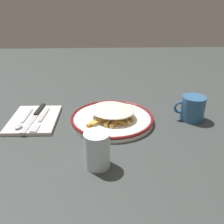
{
  "coord_description": "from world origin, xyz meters",
  "views": [
    {
      "loc": [
        0.03,
        0.73,
        0.38
      ],
      "look_at": [
        0.0,
        0.0,
        0.04
      ],
      "focal_mm": 38.67,
      "sensor_mm": 36.0,
      "label": 1
    }
  ],
  "objects_px": {
    "fork": "(41,119)",
    "plate": "(112,119)",
    "napkin": "(34,119)",
    "fries_heap": "(112,111)",
    "spoon": "(22,122)",
    "water_glass": "(97,150)",
    "coffee_mug": "(192,108)",
    "knife": "(36,115)"
  },
  "relations": [
    {
      "from": "fork",
      "to": "plate",
      "type": "bearing_deg",
      "value": 179.26
    },
    {
      "from": "napkin",
      "to": "fork",
      "type": "distance_m",
      "value": 0.03
    },
    {
      "from": "fries_heap",
      "to": "napkin",
      "type": "xyz_separation_m",
      "value": [
        0.27,
        -0.01,
        -0.03
      ]
    },
    {
      "from": "spoon",
      "to": "plate",
      "type": "bearing_deg",
      "value": -176.2
    },
    {
      "from": "plate",
      "to": "water_glass",
      "type": "bearing_deg",
      "value": 78.8
    },
    {
      "from": "fries_heap",
      "to": "coffee_mug",
      "type": "xyz_separation_m",
      "value": [
        -0.27,
        -0.0,
        0.0
      ]
    },
    {
      "from": "napkin",
      "to": "coffee_mug",
      "type": "bearing_deg",
      "value": 178.94
    },
    {
      "from": "knife",
      "to": "water_glass",
      "type": "height_order",
      "value": "water_glass"
    },
    {
      "from": "coffee_mug",
      "to": "spoon",
      "type": "bearing_deg",
      "value": 2.5
    },
    {
      "from": "fries_heap",
      "to": "water_glass",
      "type": "relative_size",
      "value": 2.21
    },
    {
      "from": "fork",
      "to": "spoon",
      "type": "height_order",
      "value": "spoon"
    },
    {
      "from": "water_glass",
      "to": "coffee_mug",
      "type": "bearing_deg",
      "value": -143.15
    },
    {
      "from": "spoon",
      "to": "fries_heap",
      "type": "bearing_deg",
      "value": -176.14
    },
    {
      "from": "fork",
      "to": "knife",
      "type": "xyz_separation_m",
      "value": [
        0.03,
        -0.03,
        0.0
      ]
    },
    {
      "from": "coffee_mug",
      "to": "fries_heap",
      "type": "bearing_deg",
      "value": 1.03
    },
    {
      "from": "napkin",
      "to": "knife",
      "type": "distance_m",
      "value": 0.02
    },
    {
      "from": "fries_heap",
      "to": "fork",
      "type": "distance_m",
      "value": 0.24
    },
    {
      "from": "napkin",
      "to": "knife",
      "type": "relative_size",
      "value": 0.96
    },
    {
      "from": "napkin",
      "to": "water_glass",
      "type": "xyz_separation_m",
      "value": [
        -0.22,
        0.25,
        0.04
      ]
    },
    {
      "from": "napkin",
      "to": "fork",
      "type": "xyz_separation_m",
      "value": [
        -0.03,
        0.01,
        0.01
      ]
    },
    {
      "from": "fries_heap",
      "to": "spoon",
      "type": "xyz_separation_m",
      "value": [
        0.3,
        0.02,
        -0.02
      ]
    },
    {
      "from": "water_glass",
      "to": "knife",
      "type": "bearing_deg",
      "value": -51.09
    },
    {
      "from": "spoon",
      "to": "coffee_mug",
      "type": "xyz_separation_m",
      "value": [
        -0.57,
        -0.02,
        0.03
      ]
    },
    {
      "from": "plate",
      "to": "water_glass",
      "type": "distance_m",
      "value": 0.24
    },
    {
      "from": "napkin",
      "to": "spoon",
      "type": "height_order",
      "value": "spoon"
    },
    {
      "from": "fork",
      "to": "coffee_mug",
      "type": "height_order",
      "value": "coffee_mug"
    },
    {
      "from": "napkin",
      "to": "spoon",
      "type": "xyz_separation_m",
      "value": [
        0.03,
        0.03,
        0.01
      ]
    },
    {
      "from": "plate",
      "to": "fries_heap",
      "type": "relative_size",
      "value": 1.36
    },
    {
      "from": "fries_heap",
      "to": "napkin",
      "type": "distance_m",
      "value": 0.27
    },
    {
      "from": "napkin",
      "to": "spoon",
      "type": "bearing_deg",
      "value": 49.48
    },
    {
      "from": "knife",
      "to": "water_glass",
      "type": "xyz_separation_m",
      "value": [
        -0.22,
        0.27,
        0.03
      ]
    },
    {
      "from": "knife",
      "to": "coffee_mug",
      "type": "xyz_separation_m",
      "value": [
        -0.54,
        0.03,
        0.03
      ]
    },
    {
      "from": "plate",
      "to": "spoon",
      "type": "xyz_separation_m",
      "value": [
        0.3,
        0.02,
        0.0
      ]
    },
    {
      "from": "plate",
      "to": "fork",
      "type": "bearing_deg",
      "value": -0.74
    },
    {
      "from": "plate",
      "to": "fries_heap",
      "type": "bearing_deg",
      "value": -158.92
    },
    {
      "from": "plate",
      "to": "napkin",
      "type": "height_order",
      "value": "plate"
    },
    {
      "from": "fries_heap",
      "to": "spoon",
      "type": "relative_size",
      "value": 1.35
    },
    {
      "from": "knife",
      "to": "coffee_mug",
      "type": "distance_m",
      "value": 0.54
    },
    {
      "from": "coffee_mug",
      "to": "water_glass",
      "type": "bearing_deg",
      "value": 36.85
    },
    {
      "from": "fries_heap",
      "to": "fork",
      "type": "bearing_deg",
      "value": -0.65
    },
    {
      "from": "knife",
      "to": "napkin",
      "type": "bearing_deg",
      "value": 84.14
    },
    {
      "from": "knife",
      "to": "coffee_mug",
      "type": "relative_size",
      "value": 1.98
    }
  ]
}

